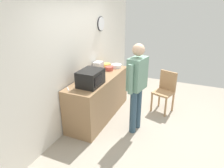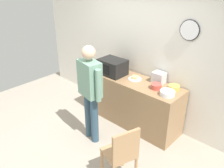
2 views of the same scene
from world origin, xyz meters
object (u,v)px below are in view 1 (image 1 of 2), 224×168
sandwich_plate (97,76)px  salad_bowl (109,68)px  cereal_bowl (116,66)px  toaster (98,66)px  fork_utensil (68,89)px  spoon_utensil (80,82)px  wooden_chair (165,90)px  mixing_bowl (107,65)px  person_standing (137,82)px  microwave (91,78)px

sandwich_plate → salad_bowl: size_ratio=1.34×
cereal_bowl → toaster: toaster is taller
sandwich_plate → fork_utensil: sandwich_plate is taller
toaster → spoon_utensil: toaster is taller
wooden_chair → spoon_utensil: bearing=130.1°
salad_bowl → mixing_bowl: salad_bowl is taller
cereal_bowl → toaster: bearing=140.3°
sandwich_plate → person_standing: person_standing is taller
wooden_chair → mixing_bowl: bearing=93.1°
mixing_bowl → toaster: toaster is taller
salad_bowl → mixing_bowl: 0.30m
microwave → cereal_bowl: 1.24m
sandwich_plate → toaster: bearing=24.0°
salad_bowl → person_standing: size_ratio=0.11×
mixing_bowl → toaster: (-0.34, 0.05, 0.06)m
mixing_bowl → cereal_bowl: bearing=-84.6°
salad_bowl → wooden_chair: size_ratio=0.20×
sandwich_plate → salad_bowl: 0.50m
microwave → cereal_bowl: microwave is taller
salad_bowl → cereal_bowl: 0.27m
spoon_utensil → toaster: bearing=1.1°
mixing_bowl → microwave: bearing=-169.3°
person_standing → wooden_chair: size_ratio=1.85×
sandwich_plate → fork_utensil: size_ratio=1.45×
sandwich_plate → toaster: (0.40, 0.18, 0.08)m
cereal_bowl → person_standing: size_ratio=0.14×
toaster → fork_utensil: (-1.18, 0.02, -0.10)m
sandwich_plate → cereal_bowl: 0.77m
microwave → salad_bowl: bearing=3.0°
spoon_utensil → sandwich_plate: bearing=-21.0°
wooden_chair → toaster: bearing=105.7°
microwave → salad_bowl: size_ratio=2.71×
person_standing → wooden_chair: bearing=-20.5°
salad_bowl → person_standing: 1.13m
microwave → wooden_chair: bearing=-43.2°
sandwich_plate → mixing_bowl: size_ratio=1.27×
sandwich_plate → mixing_bowl: mixing_bowl is taller
microwave → sandwich_plate: size_ratio=2.03×
microwave → mixing_bowl: microwave is taller
sandwich_plate → cereal_bowl: bearing=-9.2°
microwave → toaster: bearing=17.8°
sandwich_plate → cereal_bowl: size_ratio=1.01×
cereal_bowl → spoon_utensil: 1.22m
cereal_bowl → fork_utensil: bearing=168.1°
microwave → salad_bowl: microwave is taller
spoon_utensil → microwave: bearing=-100.1°
microwave → wooden_chair: size_ratio=0.53×
mixing_bowl → toaster: size_ratio=0.88×
toaster → cereal_bowl: bearing=-39.7°
toaster → sandwich_plate: bearing=-156.0°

